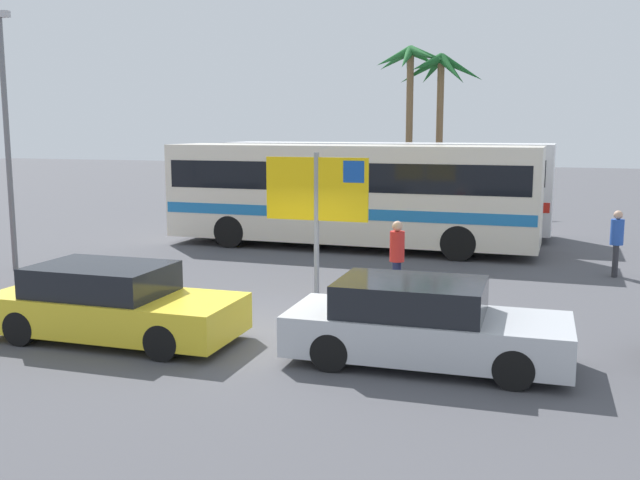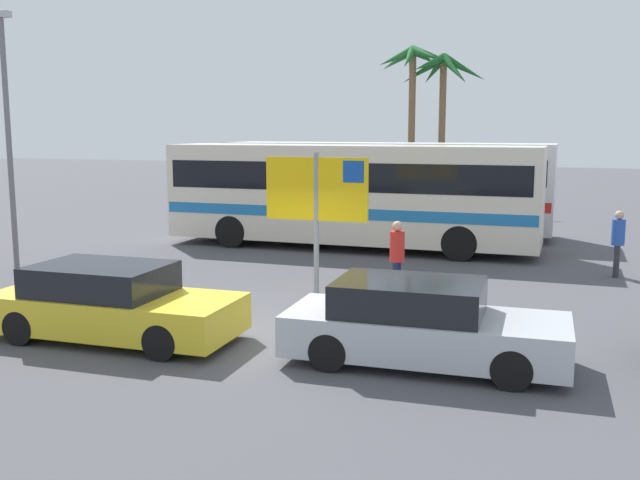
{
  "view_description": "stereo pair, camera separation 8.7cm",
  "coord_description": "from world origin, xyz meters",
  "px_view_note": "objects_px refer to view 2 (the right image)",
  "views": [
    {
      "loc": [
        5.01,
        -11.96,
        3.69
      ],
      "look_at": [
        0.05,
        2.57,
        1.3
      ],
      "focal_mm": 40.49,
      "sensor_mm": 36.0,
      "label": 1
    },
    {
      "loc": [
        5.09,
        -11.93,
        3.69
      ],
      "look_at": [
        0.05,
        2.57,
        1.3
      ],
      "focal_mm": 40.49,
      "sensor_mm": 36.0,
      "label": 2
    }
  ],
  "objects_px": {
    "ferry_sign": "(319,195)",
    "car_silver": "(421,324)",
    "bus_rear_coach": "(385,183)",
    "car_yellow": "(112,303)",
    "bus_front_coach": "(350,191)",
    "pedestrian_by_bus": "(618,238)",
    "pedestrian_crossing_lot": "(397,253)"
  },
  "relations": [
    {
      "from": "car_yellow",
      "to": "pedestrian_crossing_lot",
      "type": "bearing_deg",
      "value": 47.25
    },
    {
      "from": "car_silver",
      "to": "pedestrian_crossing_lot",
      "type": "xyz_separation_m",
      "value": [
        -1.36,
        4.14,
        0.38
      ]
    },
    {
      "from": "bus_rear_coach",
      "to": "car_silver",
      "type": "relative_size",
      "value": 2.57
    },
    {
      "from": "pedestrian_by_bus",
      "to": "car_yellow",
      "type": "bearing_deg",
      "value": 53.02
    },
    {
      "from": "ferry_sign",
      "to": "car_silver",
      "type": "height_order",
      "value": "ferry_sign"
    },
    {
      "from": "pedestrian_by_bus",
      "to": "ferry_sign",
      "type": "bearing_deg",
      "value": 48.68
    },
    {
      "from": "car_silver",
      "to": "car_yellow",
      "type": "relative_size",
      "value": 1.0
    },
    {
      "from": "ferry_sign",
      "to": "car_yellow",
      "type": "bearing_deg",
      "value": -127.44
    },
    {
      "from": "car_silver",
      "to": "pedestrian_by_bus",
      "type": "height_order",
      "value": "pedestrian_by_bus"
    },
    {
      "from": "car_silver",
      "to": "pedestrian_by_bus",
      "type": "xyz_separation_m",
      "value": [
        3.29,
        8.25,
        0.34
      ]
    },
    {
      "from": "pedestrian_by_bus",
      "to": "pedestrian_crossing_lot",
      "type": "distance_m",
      "value": 6.21
    },
    {
      "from": "bus_rear_coach",
      "to": "pedestrian_crossing_lot",
      "type": "distance_m",
      "value": 10.03
    },
    {
      "from": "bus_front_coach",
      "to": "pedestrian_by_bus",
      "type": "xyz_separation_m",
      "value": [
        7.56,
        -2.0,
        -0.8
      ]
    },
    {
      "from": "bus_front_coach",
      "to": "car_silver",
      "type": "xyz_separation_m",
      "value": [
        4.27,
        -10.26,
        -1.15
      ]
    },
    {
      "from": "car_silver",
      "to": "pedestrian_crossing_lot",
      "type": "height_order",
      "value": "pedestrian_crossing_lot"
    },
    {
      "from": "car_yellow",
      "to": "bus_rear_coach",
      "type": "bearing_deg",
      "value": 83.3
    },
    {
      "from": "car_yellow",
      "to": "pedestrian_by_bus",
      "type": "height_order",
      "value": "pedestrian_by_bus"
    },
    {
      "from": "car_silver",
      "to": "pedestrian_by_bus",
      "type": "bearing_deg",
      "value": 66.41
    },
    {
      "from": "ferry_sign",
      "to": "pedestrian_crossing_lot",
      "type": "bearing_deg",
      "value": 37.25
    },
    {
      "from": "bus_rear_coach",
      "to": "car_yellow",
      "type": "height_order",
      "value": "bus_rear_coach"
    },
    {
      "from": "ferry_sign",
      "to": "pedestrian_by_bus",
      "type": "bearing_deg",
      "value": 40.29
    },
    {
      "from": "pedestrian_by_bus",
      "to": "pedestrian_crossing_lot",
      "type": "xyz_separation_m",
      "value": [
        -4.65,
        -4.11,
        0.03
      ]
    },
    {
      "from": "bus_rear_coach",
      "to": "ferry_sign",
      "type": "xyz_separation_m",
      "value": [
        1.27,
        -10.72,
        0.54
      ]
    },
    {
      "from": "ferry_sign",
      "to": "pedestrian_by_bus",
      "type": "distance_m",
      "value": 8.1
    },
    {
      "from": "car_yellow",
      "to": "ferry_sign",
      "type": "bearing_deg",
      "value": 51.67
    },
    {
      "from": "car_yellow",
      "to": "pedestrian_by_bus",
      "type": "bearing_deg",
      "value": 43.74
    },
    {
      "from": "car_silver",
      "to": "bus_rear_coach",
      "type": "bearing_deg",
      "value": 104.54
    },
    {
      "from": "bus_front_coach",
      "to": "pedestrian_crossing_lot",
      "type": "distance_m",
      "value": 6.82
    },
    {
      "from": "bus_rear_coach",
      "to": "pedestrian_by_bus",
      "type": "xyz_separation_m",
      "value": [
        7.34,
        -5.51,
        -0.8
      ]
    },
    {
      "from": "bus_rear_coach",
      "to": "ferry_sign",
      "type": "relative_size",
      "value": 3.56
    },
    {
      "from": "bus_rear_coach",
      "to": "car_yellow",
      "type": "bearing_deg",
      "value": -95.5
    },
    {
      "from": "bus_front_coach",
      "to": "ferry_sign",
      "type": "bearing_deg",
      "value": -78.27
    }
  ]
}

